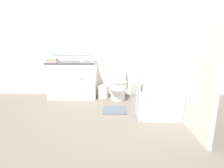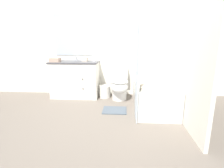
{
  "view_description": "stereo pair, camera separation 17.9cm",
  "coord_description": "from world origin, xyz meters",
  "px_view_note": "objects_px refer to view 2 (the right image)",
  "views": [
    {
      "loc": [
        0.18,
        -2.35,
        1.28
      ],
      "look_at": [
        0.14,
        0.81,
        0.5
      ],
      "focal_mm": 28.0,
      "sensor_mm": 36.0,
      "label": 1
    },
    {
      "loc": [
        0.36,
        -2.35,
        1.28
      ],
      "look_at": [
        0.14,
        0.81,
        0.5
      ],
      "focal_mm": 28.0,
      "sensor_mm": 36.0,
      "label": 2
    }
  ],
  "objects_px": {
    "hand_towel_folded": "(55,60)",
    "bath_towel_folded": "(152,88)",
    "vanity_cabinet": "(75,79)",
    "wastebasket": "(105,91)",
    "bathtub": "(153,94)",
    "tissue_box": "(85,59)",
    "toilet": "(120,85)",
    "soap_dispenser": "(94,58)",
    "bath_mat": "(115,110)",
    "sink_faucet": "(77,59)"
  },
  "relations": [
    {
      "from": "sink_faucet",
      "to": "hand_towel_folded",
      "type": "xyz_separation_m",
      "value": [
        -0.39,
        -0.32,
        0.01
      ]
    },
    {
      "from": "vanity_cabinet",
      "to": "bathtub",
      "type": "relative_size",
      "value": 0.7
    },
    {
      "from": "vanity_cabinet",
      "to": "sink_faucet",
      "type": "relative_size",
      "value": 7.61
    },
    {
      "from": "bathtub",
      "to": "hand_towel_folded",
      "type": "height_order",
      "value": "hand_towel_folded"
    },
    {
      "from": "vanity_cabinet",
      "to": "wastebasket",
      "type": "bearing_deg",
      "value": -1.3
    },
    {
      "from": "vanity_cabinet",
      "to": "wastebasket",
      "type": "distance_m",
      "value": 0.74
    },
    {
      "from": "vanity_cabinet",
      "to": "toilet",
      "type": "bearing_deg",
      "value": -6.79
    },
    {
      "from": "tissue_box",
      "to": "hand_towel_folded",
      "type": "xyz_separation_m",
      "value": [
        -0.62,
        -0.22,
        0.0
      ]
    },
    {
      "from": "bath_mat",
      "to": "hand_towel_folded",
      "type": "bearing_deg",
      "value": 153.17
    },
    {
      "from": "vanity_cabinet",
      "to": "soap_dispenser",
      "type": "height_order",
      "value": "soap_dispenser"
    },
    {
      "from": "wastebasket",
      "to": "vanity_cabinet",
      "type": "bearing_deg",
      "value": 178.7
    },
    {
      "from": "bathtub",
      "to": "toilet",
      "type": "bearing_deg",
      "value": 149.65
    },
    {
      "from": "tissue_box",
      "to": "hand_towel_folded",
      "type": "relative_size",
      "value": 0.66
    },
    {
      "from": "soap_dispenser",
      "to": "bath_towel_folded",
      "type": "bearing_deg",
      "value": -45.56
    },
    {
      "from": "soap_dispenser",
      "to": "bath_towel_folded",
      "type": "height_order",
      "value": "soap_dispenser"
    },
    {
      "from": "hand_towel_folded",
      "to": "bath_towel_folded",
      "type": "relative_size",
      "value": 0.6
    },
    {
      "from": "toilet",
      "to": "bathtub",
      "type": "distance_m",
      "value": 0.78
    },
    {
      "from": "tissue_box",
      "to": "vanity_cabinet",
      "type": "bearing_deg",
      "value": -158.11
    },
    {
      "from": "sink_faucet",
      "to": "toilet",
      "type": "distance_m",
      "value": 1.2
    },
    {
      "from": "sink_faucet",
      "to": "soap_dispenser",
      "type": "xyz_separation_m",
      "value": [
        0.44,
        -0.13,
        0.03
      ]
    },
    {
      "from": "hand_towel_folded",
      "to": "bath_mat",
      "type": "distance_m",
      "value": 1.75
    },
    {
      "from": "hand_towel_folded",
      "to": "wastebasket",
      "type": "bearing_deg",
      "value": 5.89
    },
    {
      "from": "bathtub",
      "to": "tissue_box",
      "type": "relative_size",
      "value": 11.02
    },
    {
      "from": "vanity_cabinet",
      "to": "soap_dispenser",
      "type": "distance_m",
      "value": 0.65
    },
    {
      "from": "vanity_cabinet",
      "to": "toilet",
      "type": "distance_m",
      "value": 1.04
    },
    {
      "from": "bathtub",
      "to": "tissue_box",
      "type": "height_order",
      "value": "tissue_box"
    },
    {
      "from": "vanity_cabinet",
      "to": "bath_mat",
      "type": "height_order",
      "value": "vanity_cabinet"
    },
    {
      "from": "toilet",
      "to": "bathtub",
      "type": "bearing_deg",
      "value": -30.35
    },
    {
      "from": "wastebasket",
      "to": "soap_dispenser",
      "type": "relative_size",
      "value": 1.77
    },
    {
      "from": "bathtub",
      "to": "tissue_box",
      "type": "distance_m",
      "value": 1.71
    },
    {
      "from": "wastebasket",
      "to": "bath_towel_folded",
      "type": "relative_size",
      "value": 0.78
    },
    {
      "from": "soap_dispenser",
      "to": "sink_faucet",
      "type": "bearing_deg",
      "value": 164.06
    },
    {
      "from": "sink_faucet",
      "to": "soap_dispenser",
      "type": "height_order",
      "value": "soap_dispenser"
    },
    {
      "from": "wastebasket",
      "to": "bath_towel_folded",
      "type": "xyz_separation_m",
      "value": [
        0.9,
        -1.09,
        0.39
      ]
    },
    {
      "from": "toilet",
      "to": "soap_dispenser",
      "type": "distance_m",
      "value": 0.84
    },
    {
      "from": "wastebasket",
      "to": "tissue_box",
      "type": "height_order",
      "value": "tissue_box"
    },
    {
      "from": "tissue_box",
      "to": "hand_towel_folded",
      "type": "bearing_deg",
      "value": -160.62
    },
    {
      "from": "bath_towel_folded",
      "to": "bath_mat",
      "type": "relative_size",
      "value": 0.8
    },
    {
      "from": "wastebasket",
      "to": "bath_mat",
      "type": "relative_size",
      "value": 0.62
    },
    {
      "from": "tissue_box",
      "to": "soap_dispenser",
      "type": "distance_m",
      "value": 0.22
    },
    {
      "from": "toilet",
      "to": "bath_towel_folded",
      "type": "relative_size",
      "value": 2.04
    },
    {
      "from": "toilet",
      "to": "bath_towel_folded",
      "type": "xyz_separation_m",
      "value": [
        0.55,
        -0.98,
        0.2
      ]
    },
    {
      "from": "vanity_cabinet",
      "to": "toilet",
      "type": "xyz_separation_m",
      "value": [
        1.03,
        -0.12,
        -0.1
      ]
    },
    {
      "from": "wastebasket",
      "to": "soap_dispenser",
      "type": "xyz_separation_m",
      "value": [
        -0.24,
        0.08,
        0.76
      ]
    },
    {
      "from": "sink_faucet",
      "to": "bath_mat",
      "type": "distance_m",
      "value": 1.63
    },
    {
      "from": "sink_faucet",
      "to": "bathtub",
      "type": "bearing_deg",
      "value": -22.5
    },
    {
      "from": "wastebasket",
      "to": "bath_towel_folded",
      "type": "distance_m",
      "value": 1.46
    },
    {
      "from": "soap_dispenser",
      "to": "bath_mat",
      "type": "height_order",
      "value": "soap_dispenser"
    },
    {
      "from": "tissue_box",
      "to": "bath_towel_folded",
      "type": "xyz_separation_m",
      "value": [
        1.36,
        -1.19,
        -0.34
      ]
    },
    {
      "from": "bath_towel_folded",
      "to": "soap_dispenser",
      "type": "bearing_deg",
      "value": 134.44
    }
  ]
}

